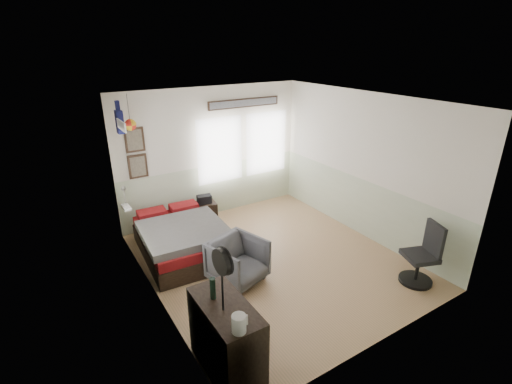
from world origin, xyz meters
TOP-DOWN VIEW (x-y plane):
  - ground_plane at (0.00, 0.00)m, footprint 4.00×4.50m
  - room_shell at (-0.08, 0.19)m, footprint 4.02×4.52m
  - wall_decor at (-1.10, 1.96)m, footprint 3.55×1.32m
  - bed at (-1.24, 1.04)m, footprint 1.44×1.94m
  - dresser at (-1.74, -1.61)m, footprint 0.48×1.00m
  - armchair at (-0.80, -0.18)m, footprint 0.94×0.95m
  - nightstand at (-0.39, 1.93)m, footprint 0.49×0.42m
  - task_chair at (1.59, -1.71)m, footprint 0.57×0.57m
  - kettle at (-1.80, -2.02)m, footprint 0.17×0.14m
  - bottle at (-1.80, -1.44)m, footprint 0.06×0.06m
  - stand_fan at (-1.78, -1.66)m, footprint 0.10×0.30m
  - black_bag at (-0.39, 1.93)m, footprint 0.31×0.23m

SIDE VIEW (x-z plane):
  - ground_plane at x=0.00m, z-range -0.01..0.00m
  - nightstand at x=-0.39m, z-range 0.00..0.44m
  - bed at x=-1.24m, z-range -0.01..0.59m
  - armchair at x=-0.80m, z-range 0.00..0.70m
  - task_chair at x=1.59m, z-range -0.09..0.91m
  - dresser at x=-1.74m, z-range 0.00..0.90m
  - black_bag at x=-0.39m, z-range 0.44..0.61m
  - kettle at x=-1.80m, z-range 0.90..1.09m
  - bottle at x=-1.80m, z-range 0.90..1.16m
  - stand_fan at x=-1.78m, z-range 1.10..1.84m
  - room_shell at x=-0.08m, z-range 0.26..2.97m
  - wall_decor at x=-1.10m, z-range 1.38..2.82m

